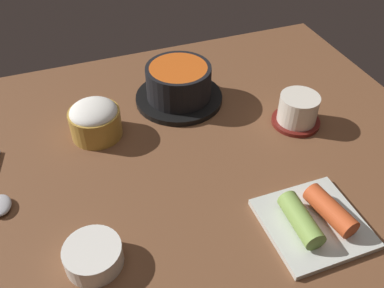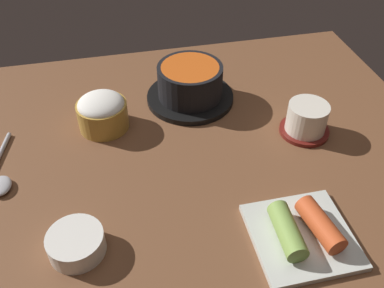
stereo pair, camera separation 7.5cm
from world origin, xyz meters
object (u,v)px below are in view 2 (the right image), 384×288
at_px(rice_bowl, 102,112).
at_px(side_bowl_near, 76,243).
at_px(tea_cup_with_saucer, 306,119).
at_px(kimchi_plate, 302,232).
at_px(stone_pot, 190,84).

bearing_deg(rice_bowl, side_bowl_near, -101.45).
xyz_separation_m(rice_bowl, side_bowl_near, (-0.06, -0.28, -0.02)).
height_order(tea_cup_with_saucer, kimchi_plate, tea_cup_with_saucer).
relative_size(stone_pot, side_bowl_near, 2.21).
bearing_deg(stone_pot, rice_bowl, -164.22).
relative_size(stone_pot, rice_bowl, 1.89).
xyz_separation_m(rice_bowl, kimchi_plate, (0.27, -0.33, -0.02)).
bearing_deg(kimchi_plate, rice_bowl, 129.13).
distance_m(stone_pot, rice_bowl, 0.19).
xyz_separation_m(tea_cup_with_saucer, side_bowl_near, (-0.44, -0.18, -0.01)).
relative_size(tea_cup_with_saucer, side_bowl_near, 1.15).
xyz_separation_m(stone_pot, kimchi_plate, (0.09, -0.39, -0.02)).
bearing_deg(stone_pot, side_bowl_near, -125.90).
relative_size(rice_bowl, side_bowl_near, 1.17).
height_order(tea_cup_with_saucer, side_bowl_near, tea_cup_with_saucer).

